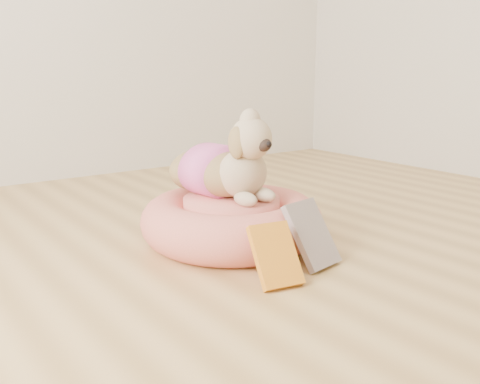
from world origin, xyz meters
TOP-DOWN VIEW (x-y plane):
  - floor at (0.00, 0.00)m, footprint 4.50×4.50m
  - pet_bed at (0.21, 0.79)m, footprint 0.64×0.64m
  - dog at (0.20, 0.81)m, footprint 0.36×0.47m
  - book_yellow at (0.10, 0.41)m, footprint 0.15×0.16m
  - book_white at (0.29, 0.46)m, footprint 0.17×0.16m

SIDE VIEW (x-z plane):
  - floor at x=0.00m, z-range 0.00..0.00m
  - pet_bed at x=0.21m, z-range 0.00..0.16m
  - book_yellow at x=0.10m, z-range 0.00..0.17m
  - book_white at x=0.29m, z-range 0.00..0.20m
  - dog at x=0.20m, z-range 0.17..0.49m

